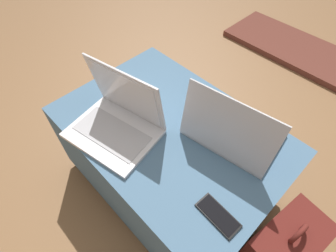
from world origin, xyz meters
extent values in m
plane|color=olive|center=(0.00, 0.00, 0.00)|extent=(14.00, 14.00, 0.00)
cube|color=#2A3D4E|center=(0.00, 0.00, 0.03)|extent=(0.92, 0.63, 0.05)
cube|color=slate|center=(0.00, 0.00, 0.26)|extent=(0.96, 0.66, 0.42)
cube|color=silver|center=(-0.14, -0.19, 0.48)|extent=(0.39, 0.32, 0.02)
cube|color=#B2B2B7|center=(-0.14, -0.19, 0.49)|extent=(0.32, 0.20, 0.00)
cube|color=silver|center=(-0.16, -0.08, 0.62)|extent=(0.35, 0.12, 0.26)
cube|color=white|center=(-0.16, -0.09, 0.62)|extent=(0.31, 0.10, 0.23)
cube|color=silver|center=(0.20, 0.16, 0.48)|extent=(0.39, 0.30, 0.02)
cube|color=#B2B2B7|center=(0.20, 0.17, 0.49)|extent=(0.33, 0.18, 0.00)
cube|color=silver|center=(0.21, 0.06, 0.61)|extent=(0.36, 0.10, 0.24)
cube|color=#1E4799|center=(0.21, 0.07, 0.61)|extent=(0.32, 0.09, 0.22)
cube|color=black|center=(0.37, -0.14, 0.48)|extent=(0.15, 0.07, 0.01)
cube|color=black|center=(0.37, -0.14, 0.48)|extent=(0.14, 0.06, 0.00)
torus|color=#5B1E19|center=(0.58, 0.00, 0.46)|extent=(0.03, 0.08, 0.08)
cube|color=brown|center=(0.00, 1.60, 0.02)|extent=(1.40, 0.50, 0.04)
camera|label=1|loc=(0.47, -0.47, 1.32)|focal=28.00mm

